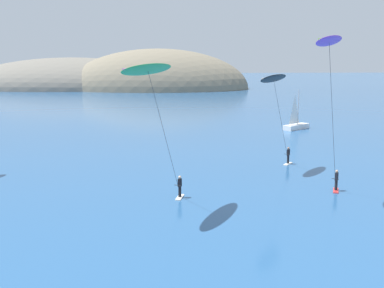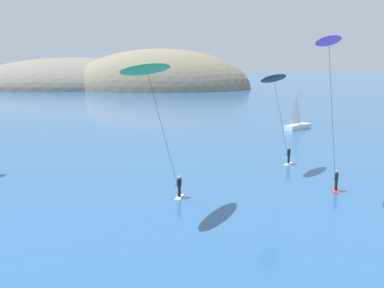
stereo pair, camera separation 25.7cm
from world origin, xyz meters
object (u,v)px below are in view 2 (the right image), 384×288
at_px(kitesurfer_green, 150,79).
at_px(kitesurfer_black, 276,87).
at_px(sailboat_near, 299,125).
at_px(kitesurfer_purple, 330,56).

bearing_deg(kitesurfer_green, kitesurfer_black, 46.84).
height_order(sailboat_near, kitesurfer_purple, kitesurfer_purple).
xyz_separation_m(sailboat_near, kitesurfer_purple, (-8.54, -35.25, 9.82)).
distance_m(kitesurfer_black, kitesurfer_purple, 9.94).
bearing_deg(kitesurfer_purple, sailboat_near, 76.38).
relative_size(kitesurfer_black, kitesurfer_purple, 0.75).
distance_m(sailboat_near, kitesurfer_green, 43.78).
height_order(kitesurfer_purple, kitesurfer_green, kitesurfer_purple).
bearing_deg(kitesurfer_black, kitesurfer_purple, -81.41).
bearing_deg(kitesurfer_green, sailboat_near, 60.79).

